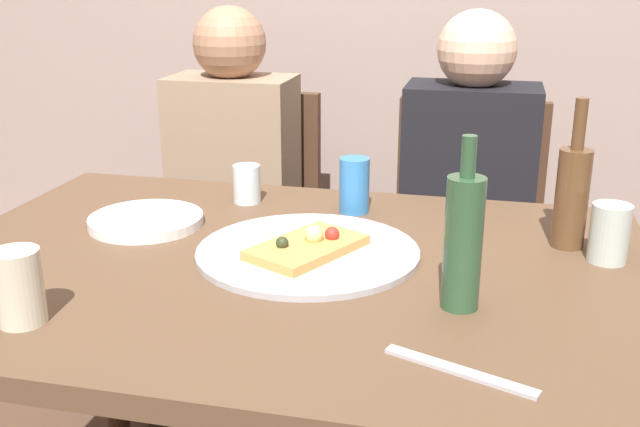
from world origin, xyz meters
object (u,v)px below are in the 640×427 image
dining_table (283,302)px  pizza_slice_last (308,246)px  guest_in_sweater (224,195)px  guest_in_beanie (465,212)px  wine_glass (19,287)px  table_knife (459,371)px  wine_bottle (572,194)px  tumbler_far (247,184)px  tumbler_near (609,233)px  chair_left (243,220)px  plate_stack (146,221)px  beer_bottle (463,240)px  pizza_tray (308,252)px  soda_can (354,185)px  chair_right (465,237)px

dining_table → pizza_slice_last: 0.12m
guest_in_sweater → guest_in_beanie: bearing=-180.0°
dining_table → guest_in_beanie: (0.30, 0.73, -0.03)m
wine_glass → table_knife: (0.66, 0.00, -0.06)m
wine_bottle → wine_glass: (-0.84, -0.53, -0.05)m
dining_table → guest_in_sweater: bearing=118.0°
tumbler_far → guest_in_beanie: guest_in_beanie is taller
tumbler_near → chair_left: bearing=142.8°
table_knife → plate_stack: bearing=167.1°
beer_bottle → table_knife: (0.01, -0.21, -0.11)m
dining_table → plate_stack: (-0.34, 0.13, 0.09)m
pizza_slice_last → table_knife: pizza_slice_last is taller
chair_left → guest_in_sweater: guest_in_sweater is taller
pizza_tray → tumbler_far: tumbler_far is taller
plate_stack → chair_left: (-0.05, 0.75, -0.25)m
table_knife → beer_bottle: bearing=114.5°
soda_can → chair_left: chair_left is taller
beer_bottle → tumbler_far: beer_bottle is taller
wine_glass → tumbler_far: bearing=78.0°
plate_stack → chair_right: bearing=49.5°
tumbler_far → soda_can: size_ratio=0.72×
soda_can → chair_left: (-0.46, 0.56, -0.30)m
dining_table → soda_can: (0.07, 0.32, 0.14)m
tumbler_far → plate_stack: size_ratio=0.37×
wine_bottle → guest_in_beanie: bearing=112.4°
guest_in_beanie → chair_right: bearing=-90.0°
dining_table → wine_bottle: 0.59m
dining_table → table_knife: table_knife is taller
beer_bottle → tumbler_far: (-0.51, 0.45, -0.07)m
pizza_slice_last → table_knife: (0.30, -0.36, -0.02)m
tumbler_far → soda_can: soda_can is taller
wine_bottle → tumbler_near: (0.07, -0.06, -0.05)m
guest_in_beanie → wine_bottle: bearing=112.4°
soda_can → beer_bottle: bearing=-59.7°
dining_table → plate_stack: size_ratio=5.67×
tumbler_near → wine_glass: 1.02m
pizza_tray → beer_bottle: size_ratio=1.51×
wine_glass → guest_in_beanie: size_ratio=0.10×
wine_bottle → table_knife: 0.57m
wine_bottle → chair_left: wine_bottle is taller
tumbler_far → guest_in_sweater: size_ratio=0.08×
pizza_tray → soda_can: size_ratio=3.47×
wine_bottle → guest_in_sweater: size_ratio=0.25×
plate_stack → guest_in_sweater: size_ratio=0.20×
dining_table → soda_can: soda_can is taller
wine_bottle → chair_left: size_ratio=0.32×
plate_stack → pizza_tray: bearing=-12.8°
wine_bottle → tumbler_far: 0.71m
soda_can → chair_right: (0.23, 0.56, -0.30)m
pizza_tray → wine_glass: bearing=-133.8°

